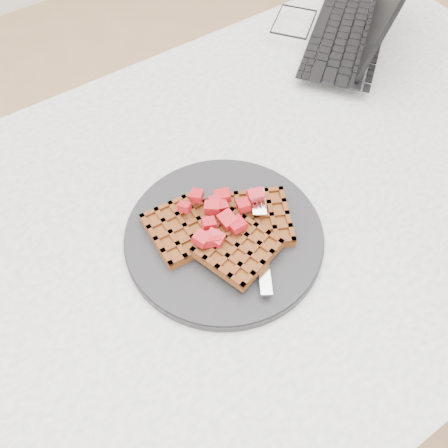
# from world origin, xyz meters

# --- Properties ---
(ground) EXTENTS (4.00, 4.00, 0.00)m
(ground) POSITION_xyz_m (0.00, 0.00, 0.00)
(ground) COLOR tan
(ground) RESTS_ON ground
(table) EXTENTS (1.20, 0.80, 0.75)m
(table) POSITION_xyz_m (0.00, 0.00, 0.64)
(table) COLOR silver
(table) RESTS_ON ground
(plate) EXTENTS (0.29, 0.29, 0.02)m
(plate) POSITION_xyz_m (-0.14, -0.04, 0.76)
(plate) COLOR black
(plate) RESTS_ON table
(waffles) EXTENTS (0.21, 0.19, 0.03)m
(waffles) POSITION_xyz_m (-0.14, -0.04, 0.78)
(waffles) COLOR brown
(waffles) RESTS_ON plate
(strawberry_pile) EXTENTS (0.15, 0.15, 0.02)m
(strawberry_pile) POSITION_xyz_m (-0.14, -0.04, 0.80)
(strawberry_pile) COLOR #90000C
(strawberry_pile) RESTS_ON waffles
(fork) EXTENTS (0.11, 0.17, 0.02)m
(fork) POSITION_xyz_m (-0.10, -0.07, 0.77)
(fork) COLOR silver
(fork) RESTS_ON plate
(laptop) EXTENTS (0.41, 0.39, 0.23)m
(laptop) POSITION_xyz_m (0.32, 0.24, 0.79)
(laptop) COLOR black
(laptop) RESTS_ON table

